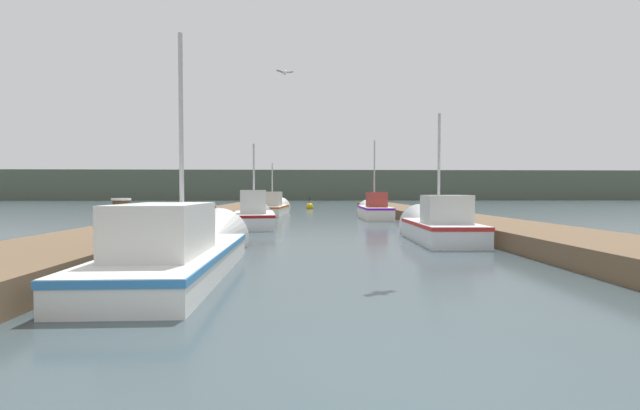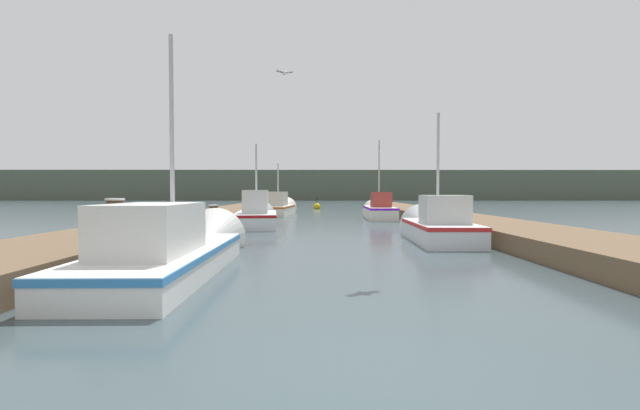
{
  "view_description": "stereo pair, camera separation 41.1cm",
  "coord_description": "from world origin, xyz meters",
  "px_view_note": "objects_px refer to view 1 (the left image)",
  "views": [
    {
      "loc": [
        -0.77,
        -3.24,
        1.45
      ],
      "look_at": [
        -0.25,
        11.17,
        0.99
      ],
      "focal_mm": 24.0,
      "sensor_mm": 36.0,
      "label": 1
    },
    {
      "loc": [
        -0.36,
        -3.25,
        1.45
      ],
      "look_at": [
        -0.25,
        11.17,
        0.99
      ],
      "focal_mm": 24.0,
      "sensor_mm": 36.0,
      "label": 2
    }
  ],
  "objects_px": {
    "seagull_1": "(285,72)",
    "mooring_piling_1": "(122,232)",
    "fishing_boat_3": "(374,210)",
    "mooring_piling_2": "(212,217)",
    "fishing_boat_1": "(437,226)",
    "fishing_boat_2": "(254,216)",
    "fishing_boat_4": "(273,207)",
    "fishing_boat_0": "(189,248)",
    "channel_buoy": "(310,207)"
  },
  "relations": [
    {
      "from": "mooring_piling_1",
      "to": "seagull_1",
      "type": "bearing_deg",
      "value": 62.76
    },
    {
      "from": "fishing_boat_2",
      "to": "mooring_piling_2",
      "type": "bearing_deg",
      "value": -135.13
    },
    {
      "from": "fishing_boat_1",
      "to": "fishing_boat_2",
      "type": "relative_size",
      "value": 0.91
    },
    {
      "from": "fishing_boat_0",
      "to": "fishing_boat_4",
      "type": "height_order",
      "value": "fishing_boat_0"
    },
    {
      "from": "fishing_boat_0",
      "to": "mooring_piling_2",
      "type": "bearing_deg",
      "value": 98.7
    },
    {
      "from": "fishing_boat_1",
      "to": "fishing_boat_2",
      "type": "bearing_deg",
      "value": 140.75
    },
    {
      "from": "fishing_boat_1",
      "to": "mooring_piling_1",
      "type": "distance_m",
      "value": 8.58
    },
    {
      "from": "channel_buoy",
      "to": "fishing_boat_1",
      "type": "bearing_deg",
      "value": -81.28
    },
    {
      "from": "mooring_piling_1",
      "to": "seagull_1",
      "type": "relative_size",
      "value": 2.36
    },
    {
      "from": "seagull_1",
      "to": "channel_buoy",
      "type": "bearing_deg",
      "value": -111.44
    },
    {
      "from": "fishing_boat_1",
      "to": "fishing_boat_4",
      "type": "relative_size",
      "value": 0.71
    },
    {
      "from": "fishing_boat_0",
      "to": "seagull_1",
      "type": "xyz_separation_m",
      "value": [
        1.56,
        5.81,
        4.93
      ]
    },
    {
      "from": "fishing_boat_0",
      "to": "seagull_1",
      "type": "height_order",
      "value": "seagull_1"
    },
    {
      "from": "fishing_boat_2",
      "to": "seagull_1",
      "type": "distance_m",
      "value": 6.36
    },
    {
      "from": "fishing_boat_0",
      "to": "mooring_piling_1",
      "type": "height_order",
      "value": "fishing_boat_0"
    },
    {
      "from": "fishing_boat_3",
      "to": "channel_buoy",
      "type": "bearing_deg",
      "value": 106.01
    },
    {
      "from": "fishing_boat_2",
      "to": "fishing_boat_3",
      "type": "xyz_separation_m",
      "value": [
        5.81,
        4.98,
        0.02
      ]
    },
    {
      "from": "fishing_boat_1",
      "to": "fishing_boat_4",
      "type": "distance_m",
      "value": 15.7
    },
    {
      "from": "fishing_boat_4",
      "to": "mooring_piling_2",
      "type": "relative_size",
      "value": 6.7
    },
    {
      "from": "mooring_piling_2",
      "to": "seagull_1",
      "type": "relative_size",
      "value": 1.7
    },
    {
      "from": "mooring_piling_2",
      "to": "fishing_boat_0",
      "type": "bearing_deg",
      "value": -80.78
    },
    {
      "from": "fishing_boat_0",
      "to": "fishing_boat_1",
      "type": "bearing_deg",
      "value": 34.94
    },
    {
      "from": "seagull_1",
      "to": "mooring_piling_1",
      "type": "bearing_deg",
      "value": 44.16
    },
    {
      "from": "fishing_boat_4",
      "to": "fishing_boat_1",
      "type": "bearing_deg",
      "value": -63.33
    },
    {
      "from": "fishing_boat_2",
      "to": "channel_buoy",
      "type": "distance_m",
      "value": 17.82
    },
    {
      "from": "fishing_boat_2",
      "to": "fishing_boat_4",
      "type": "bearing_deg",
      "value": 83.68
    },
    {
      "from": "fishing_boat_3",
      "to": "mooring_piling_1",
      "type": "relative_size",
      "value": 3.97
    },
    {
      "from": "fishing_boat_1",
      "to": "mooring_piling_2",
      "type": "relative_size",
      "value": 4.75
    },
    {
      "from": "fishing_boat_0",
      "to": "channel_buoy",
      "type": "height_order",
      "value": "fishing_boat_0"
    },
    {
      "from": "mooring_piling_1",
      "to": "seagull_1",
      "type": "height_order",
      "value": "seagull_1"
    },
    {
      "from": "fishing_boat_1",
      "to": "fishing_boat_2",
      "type": "height_order",
      "value": "fishing_boat_1"
    },
    {
      "from": "channel_buoy",
      "to": "seagull_1",
      "type": "distance_m",
      "value": 22.08
    },
    {
      "from": "fishing_boat_3",
      "to": "channel_buoy",
      "type": "xyz_separation_m",
      "value": [
        -3.29,
        12.65,
        -0.28
      ]
    },
    {
      "from": "fishing_boat_3",
      "to": "mooring_piling_2",
      "type": "distance_m",
      "value": 9.81
    },
    {
      "from": "fishing_boat_2",
      "to": "mooring_piling_1",
      "type": "height_order",
      "value": "fishing_boat_2"
    },
    {
      "from": "fishing_boat_4",
      "to": "mooring_piling_2",
      "type": "height_order",
      "value": "fishing_boat_4"
    },
    {
      "from": "channel_buoy",
      "to": "mooring_piling_1",
      "type": "bearing_deg",
      "value": -98.33
    },
    {
      "from": "fishing_boat_2",
      "to": "seagull_1",
      "type": "bearing_deg",
      "value": -74.61
    },
    {
      "from": "fishing_boat_4",
      "to": "seagull_1",
      "type": "xyz_separation_m",
      "value": [
        1.35,
        -13.1,
        4.86
      ]
    },
    {
      "from": "fishing_boat_1",
      "to": "fishing_boat_2",
      "type": "distance_m",
      "value": 8.01
    },
    {
      "from": "channel_buoy",
      "to": "fishing_boat_4",
      "type": "bearing_deg",
      "value": -106.1
    },
    {
      "from": "fishing_boat_3",
      "to": "fishing_boat_4",
      "type": "bearing_deg",
      "value": 144.42
    },
    {
      "from": "fishing_boat_0",
      "to": "channel_buoy",
      "type": "relative_size",
      "value": 5.63
    },
    {
      "from": "fishing_boat_4",
      "to": "channel_buoy",
      "type": "height_order",
      "value": "fishing_boat_4"
    },
    {
      "from": "fishing_boat_3",
      "to": "fishing_boat_4",
      "type": "xyz_separation_m",
      "value": [
        -5.7,
        4.3,
        -0.01
      ]
    },
    {
      "from": "fishing_boat_0",
      "to": "mooring_piling_1",
      "type": "bearing_deg",
      "value": 172.16
    },
    {
      "from": "fishing_boat_3",
      "to": "fishing_boat_4",
      "type": "distance_m",
      "value": 7.14
    },
    {
      "from": "fishing_boat_2",
      "to": "mooring_piling_2",
      "type": "distance_m",
      "value": 2.18
    },
    {
      "from": "fishing_boat_1",
      "to": "fishing_boat_0",
      "type": "bearing_deg",
      "value": -142.74
    },
    {
      "from": "fishing_boat_2",
      "to": "fishing_boat_4",
      "type": "relative_size",
      "value": 0.78
    }
  ]
}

